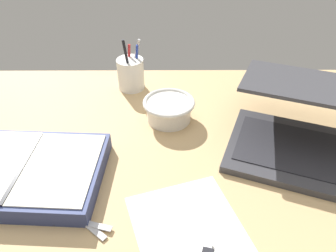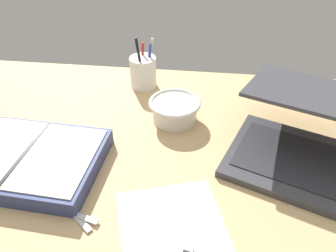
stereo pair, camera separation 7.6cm
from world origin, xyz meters
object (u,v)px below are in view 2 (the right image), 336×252
(bowl, at_px, (175,109))
(laptop, at_px, (307,139))
(scissors, at_px, (59,205))
(pen_cup, at_px, (143,72))
(planner, at_px, (28,160))

(bowl, bearing_deg, laptop, -20.14)
(scissors, bearing_deg, pen_cup, 107.48)
(laptop, height_order, planner, laptop)
(planner, relative_size, scissors, 2.58)
(bowl, bearing_deg, pen_cup, 124.26)
(bowl, relative_size, planner, 0.41)
(laptop, xyz_separation_m, planner, (-0.63, -0.11, -0.03))
(planner, bearing_deg, scissors, -38.86)
(bowl, xyz_separation_m, scissors, (-0.20, -0.32, -0.03))
(bowl, height_order, pen_cup, pen_cup)
(bowl, height_order, planner, bowl)
(laptop, relative_size, planner, 1.28)
(laptop, relative_size, pen_cup, 2.59)
(pen_cup, height_order, scissors, pen_cup)
(laptop, bearing_deg, scissors, -136.84)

